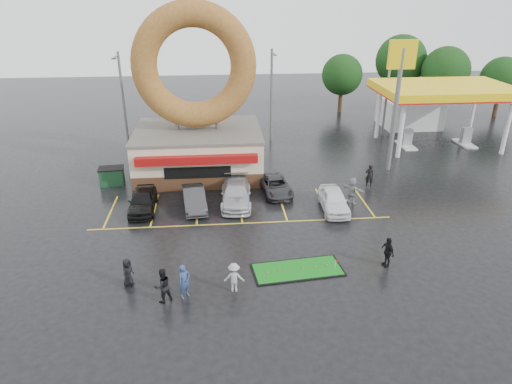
{
  "coord_description": "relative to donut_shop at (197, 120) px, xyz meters",
  "views": [
    {
      "loc": [
        -1.5,
        -23.14,
        14.18
      ],
      "look_at": [
        0.91,
        3.47,
        2.2
      ],
      "focal_mm": 32.0,
      "sensor_mm": 36.0,
      "label": 1
    }
  ],
  "objects": [
    {
      "name": "car_grey",
      "position": [
        5.79,
        -4.97,
        -3.86
      ],
      "size": [
        2.45,
        4.54,
        1.21
      ],
      "primitive_type": "imported",
      "rotation": [
        0.0,
        0.0,
        0.1
      ],
      "color": "#2F2F31",
      "rests_on": "ground"
    },
    {
      "name": "streetlight_mid",
      "position": [
        7.0,
        7.95,
        0.32
      ],
      "size": [
        0.4,
        2.21,
        9.0
      ],
      "color": "slate",
      "rests_on": "ground"
    },
    {
      "name": "person_walker_near",
      "position": [
        11.02,
        -7.14,
        -3.49
      ],
      "size": [
        1.65,
        1.72,
        1.95
      ],
      "primitive_type": "imported",
      "rotation": [
        0.0,
        0.0,
        2.32
      ],
      "color": "gray",
      "rests_on": "ground"
    },
    {
      "name": "putting_green",
      "position": [
        5.67,
        -15.31,
        -4.42
      ],
      "size": [
        5.16,
        2.65,
        0.62
      ],
      "color": "black",
      "rests_on": "ground"
    },
    {
      "name": "streetlight_left",
      "position": [
        -7.0,
        6.95,
        0.32
      ],
      "size": [
        0.4,
        2.21,
        9.0
      ],
      "color": "slate",
      "rests_on": "ground"
    },
    {
      "name": "car_silver",
      "position": [
        2.75,
        -6.46,
        -3.71
      ],
      "size": [
        2.38,
        5.29,
        1.51
      ],
      "primitive_type": "imported",
      "rotation": [
        0.0,
        0.0,
        -0.05
      ],
      "color": "#B3B2B8",
      "rests_on": "ground"
    },
    {
      "name": "person_blackjkt",
      "position": [
        -1.39,
        -17.36,
        -3.55
      ],
      "size": [
        1.11,
        1.04,
        1.82
      ],
      "primitive_type": "imported",
      "rotation": [
        0.0,
        0.0,
        3.66
      ],
      "color": "black",
      "rests_on": "ground"
    },
    {
      "name": "tree_far_c",
      "position": [
        25.0,
        21.03,
        1.37
      ],
      "size": [
        6.3,
        6.3,
        9.0
      ],
      "color": "#332114",
      "rests_on": "ground"
    },
    {
      "name": "person_blue",
      "position": [
        -0.34,
        -17.13,
        -3.54
      ],
      "size": [
        0.8,
        0.77,
        1.84
      ],
      "primitive_type": "imported",
      "rotation": [
        0.0,
        0.0,
        0.69
      ],
      "color": "navy",
      "rests_on": "ground"
    },
    {
      "name": "tree_far_b",
      "position": [
        35.0,
        15.03,
        0.07
      ],
      "size": [
        4.9,
        4.9,
        7.0
      ],
      "color": "#332114",
      "rests_on": "ground"
    },
    {
      "name": "dumpster",
      "position": [
        -6.8,
        -2.06,
        -3.81
      ],
      "size": [
        1.9,
        1.35,
        1.3
      ],
      "primitive_type": "cube",
      "rotation": [
        0.0,
        0.0,
        0.09
      ],
      "color": "#1A4526",
      "rests_on": "ground"
    },
    {
      "name": "streetlight_right",
      "position": [
        19.0,
        8.95,
        0.32
      ],
      "size": [
        0.4,
        2.21,
        9.0
      ],
      "color": "slate",
      "rests_on": "ground"
    },
    {
      "name": "person_walker_far",
      "position": [
        13.24,
        -4.24,
        -3.58
      ],
      "size": [
        0.74,
        0.59,
        1.77
      ],
      "primitive_type": "imported",
      "rotation": [
        0.0,
        0.0,
        2.85
      ],
      "color": "black",
      "rests_on": "ground"
    },
    {
      "name": "tree_far_d",
      "position": [
        17.0,
        19.03,
        0.07
      ],
      "size": [
        4.9,
        4.9,
        7.0
      ],
      "color": "#332114",
      "rests_on": "ground"
    },
    {
      "name": "person_cameraman",
      "position": [
        10.68,
        -15.25,
        -3.59
      ],
      "size": [
        0.68,
        1.11,
        1.76
      ],
      "primitive_type": "imported",
      "rotation": [
        0.0,
        0.0,
        -1.31
      ],
      "color": "black",
      "rests_on": "ground"
    },
    {
      "name": "ground",
      "position": [
        3.0,
        -12.97,
        -4.46
      ],
      "size": [
        120.0,
        120.0,
        0.0
      ],
      "primitive_type": "plane",
      "color": "black",
      "rests_on": "ground"
    },
    {
      "name": "donut_shop",
      "position": [
        0.0,
        0.0,
        0.0
      ],
      "size": [
        10.2,
        8.7,
        13.5
      ],
      "color": "#472B19",
      "rests_on": "ground"
    },
    {
      "name": "car_black",
      "position": [
        -3.76,
        -6.99,
        -3.72
      ],
      "size": [
        1.85,
        4.42,
        1.5
      ],
      "primitive_type": "imported",
      "rotation": [
        0.0,
        0.0,
        0.02
      ],
      "color": "black",
      "rests_on": "ground"
    },
    {
      "name": "person_hoodie",
      "position": [
        2.13,
        -16.84,
        -3.66
      ],
      "size": [
        1.09,
        0.7,
        1.61
      ],
      "primitive_type": "imported",
      "rotation": [
        0.0,
        0.0,
        3.04
      ],
      "color": "#98989B",
      "rests_on": "ground"
    },
    {
      "name": "person_bystander",
      "position": [
        -3.32,
        -15.83,
        -3.69
      ],
      "size": [
        0.74,
        0.88,
        1.54
      ],
      "primitive_type": "imported",
      "rotation": [
        0.0,
        0.0,
        1.18
      ],
      "color": "black",
      "rests_on": "ground"
    },
    {
      "name": "tree_far_a",
      "position": [
        29.0,
        17.03,
        0.72
      ],
      "size": [
        5.6,
        5.6,
        8.0
      ],
      "color": "#332114",
      "rests_on": "ground"
    },
    {
      "name": "shell_sign",
      "position": [
        16.0,
        -0.97,
        2.91
      ],
      "size": [
        2.2,
        0.36,
        10.6
      ],
      "color": "slate",
      "rests_on": "ground"
    },
    {
      "name": "car_dgrey",
      "position": [
        -0.2,
        -6.95,
        -3.76
      ],
      "size": [
        1.99,
        4.41,
        1.41
      ],
      "primitive_type": "imported",
      "rotation": [
        0.0,
        0.0,
        0.12
      ],
      "color": "#2F2F32",
      "rests_on": "ground"
    },
    {
      "name": "car_white",
      "position": [
        9.46,
        -8.11,
        -3.73
      ],
      "size": [
        1.94,
        4.41,
        1.48
      ],
      "primitive_type": "imported",
      "rotation": [
        0.0,
        0.0,
        -0.05
      ],
      "color": "white",
      "rests_on": "ground"
    },
    {
      "name": "gas_station",
      "position": [
        23.0,
        7.97,
        -0.77
      ],
      "size": [
        12.3,
        13.65,
        5.9
      ],
      "color": "silver",
      "rests_on": "ground"
    }
  ]
}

